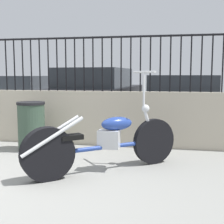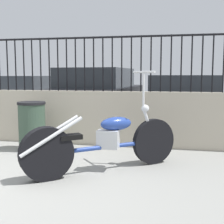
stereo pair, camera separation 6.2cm
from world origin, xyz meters
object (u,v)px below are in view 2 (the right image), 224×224
object	(u,v)px
trash_bin	(32,126)
car_dark_grey	(184,99)
car_black	(98,95)
car_silver	(20,96)
motorcycle_blue	(96,143)

from	to	relation	value
trash_bin	car_dark_grey	xyz separation A→B (m)	(2.54, 3.43, 0.24)
car_black	car_silver	bearing A→B (deg)	89.72
motorcycle_blue	car_black	world-z (taller)	car_black
car_silver	car_black	distance (m)	2.45
car_dark_grey	car_black	bearing A→B (deg)	87.84
trash_bin	car_black	size ratio (longest dim) A/B	0.18
car_silver	trash_bin	bearing A→B (deg)	-155.95
car_silver	car_dark_grey	distance (m)	4.75
trash_bin	car_black	xyz separation A→B (m)	(0.23, 3.55, 0.31)
trash_bin	car_silver	xyz separation A→B (m)	(-2.21, 3.70, 0.22)
trash_bin	car_dark_grey	distance (m)	4.27
car_black	car_dark_grey	size ratio (longest dim) A/B	1.13
motorcycle_blue	trash_bin	world-z (taller)	motorcycle_blue
car_dark_grey	motorcycle_blue	bearing A→B (deg)	166.10
car_dark_grey	trash_bin	bearing A→B (deg)	144.31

